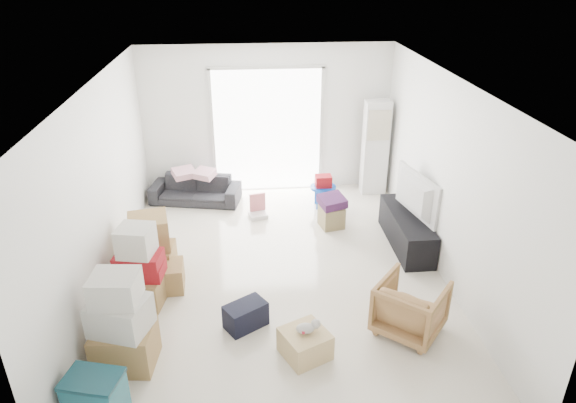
% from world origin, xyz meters
% --- Properties ---
extents(room_shell, '(4.98, 6.48, 3.18)m').
position_xyz_m(room_shell, '(0.00, 0.00, 1.35)').
color(room_shell, silver).
rests_on(room_shell, ground).
extents(sliding_door, '(2.10, 0.04, 2.33)m').
position_xyz_m(sliding_door, '(0.00, 2.98, 1.24)').
color(sliding_door, white).
rests_on(sliding_door, room_shell).
extents(ac_tower, '(0.45, 0.30, 1.75)m').
position_xyz_m(ac_tower, '(1.95, 2.65, 0.88)').
color(ac_tower, silver).
rests_on(ac_tower, room_shell).
extents(tv_console, '(0.46, 1.54, 0.51)m').
position_xyz_m(tv_console, '(2.00, 0.66, 0.26)').
color(tv_console, black).
rests_on(tv_console, room_shell).
extents(television, '(0.88, 1.26, 0.15)m').
position_xyz_m(television, '(2.00, 0.66, 0.59)').
color(television, black).
rests_on(television, tv_console).
extents(sofa, '(1.65, 0.77, 0.62)m').
position_xyz_m(sofa, '(-1.34, 2.50, 0.31)').
color(sofa, '#2B2B31').
rests_on(sofa, room_shell).
extents(pillow_left, '(0.44, 0.40, 0.11)m').
position_xyz_m(pillow_left, '(-1.53, 2.54, 0.68)').
color(pillow_left, '#E5A7B3').
rests_on(pillow_left, sofa).
extents(pillow_right, '(0.46, 0.44, 0.13)m').
position_xyz_m(pillow_right, '(-1.16, 2.48, 0.68)').
color(pillow_right, '#E5A7B3').
rests_on(pillow_right, sofa).
extents(armchair, '(0.99, 0.98, 0.74)m').
position_xyz_m(armchair, '(1.44, -1.31, 0.37)').
color(armchair, '#AF794E').
rests_on(armchair, room_shell).
extents(storage_bins, '(0.59, 0.48, 0.60)m').
position_xyz_m(storage_bins, '(-1.90, -2.39, 0.30)').
color(storage_bins, '#1B5C6A').
rests_on(storage_bins, room_shell).
extents(box_stack_a, '(0.70, 0.63, 1.15)m').
position_xyz_m(box_stack_a, '(-1.80, -1.58, 0.52)').
color(box_stack_a, olive).
rests_on(box_stack_a, room_shell).
extents(box_stack_b, '(0.62, 0.62, 1.09)m').
position_xyz_m(box_stack_b, '(-1.80, -0.45, 0.47)').
color(box_stack_b, olive).
rests_on(box_stack_b, room_shell).
extents(box_stack_c, '(0.63, 0.60, 0.90)m').
position_xyz_m(box_stack_c, '(-1.77, 0.20, 0.44)').
color(box_stack_c, olive).
rests_on(box_stack_c, room_shell).
extents(loose_box, '(0.46, 0.46, 0.37)m').
position_xyz_m(loose_box, '(-1.53, -0.18, 0.18)').
color(loose_box, olive).
rests_on(loose_box, room_shell).
extents(duffel_bag, '(0.57, 0.51, 0.31)m').
position_xyz_m(duffel_bag, '(-0.49, -1.06, 0.16)').
color(duffel_bag, black).
rests_on(duffel_bag, room_shell).
extents(ottoman, '(0.43, 0.43, 0.36)m').
position_xyz_m(ottoman, '(0.95, 1.35, 0.18)').
color(ottoman, '#978457').
rests_on(ottoman, room_shell).
extents(blanket, '(0.48, 0.48, 0.14)m').
position_xyz_m(blanket, '(0.95, 1.35, 0.43)').
color(blanket, '#441D4A').
rests_on(blanket, ottoman).
extents(kids_table, '(0.46, 0.46, 0.59)m').
position_xyz_m(kids_table, '(0.92, 2.10, 0.42)').
color(kids_table, '#083DAC').
rests_on(kids_table, room_shell).
extents(toy_walker, '(0.34, 0.32, 0.39)m').
position_xyz_m(toy_walker, '(-0.24, 1.82, 0.11)').
color(toy_walker, silver).
rests_on(toy_walker, room_shell).
extents(wood_crate, '(0.63, 0.63, 0.31)m').
position_xyz_m(wood_crate, '(0.16, -1.62, 0.16)').
color(wood_crate, '#DBB77E').
rests_on(wood_crate, room_shell).
extents(plush_bunny, '(0.28, 0.17, 0.14)m').
position_xyz_m(plush_bunny, '(0.19, -1.61, 0.38)').
color(plush_bunny, '#B2ADA8').
rests_on(plush_bunny, wood_crate).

